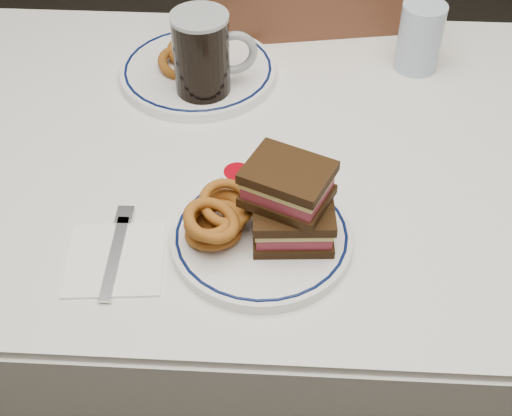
# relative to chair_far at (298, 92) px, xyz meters

# --- Properties ---
(floor) EXTENTS (6.00, 7.00, 0.00)m
(floor) POSITION_rel_chair_far_xyz_m (-0.11, -0.47, -0.52)
(floor) COLOR black
(floor) RESTS_ON ground
(dining_table) EXTENTS (1.27, 0.87, 0.75)m
(dining_table) POSITION_rel_chair_far_xyz_m (-0.11, -0.47, 0.12)
(dining_table) COLOR white
(dining_table) RESTS_ON floor
(chair_far) EXTENTS (0.52, 0.52, 0.97)m
(chair_far) POSITION_rel_chair_far_xyz_m (0.00, 0.00, 0.00)
(chair_far) COLOR #492717
(chair_far) RESTS_ON floor
(main_plate) EXTENTS (0.27, 0.27, 0.02)m
(main_plate) POSITION_rel_chair_far_xyz_m (-0.05, -0.69, 0.24)
(main_plate) COLOR white
(main_plate) RESTS_ON dining_table
(reuben_sandwich) EXTENTS (0.14, 0.13, 0.12)m
(reuben_sandwich) POSITION_rel_chair_far_xyz_m (-0.01, -0.69, 0.30)
(reuben_sandwich) COLOR black
(reuben_sandwich) RESTS_ON main_plate
(onion_rings_main) EXTENTS (0.11, 0.13, 0.09)m
(onion_rings_main) POSITION_rel_chair_far_xyz_m (-0.12, -0.70, 0.27)
(onion_rings_main) COLOR #72340F
(onion_rings_main) RESTS_ON main_plate
(ketchup_ramekin) EXTENTS (0.05, 0.05, 0.03)m
(ketchup_ramekin) POSITION_rel_chair_far_xyz_m (-0.10, -0.59, 0.26)
(ketchup_ramekin) COLOR white
(ketchup_ramekin) RESTS_ON main_plate
(beer_mug) EXTENTS (0.15, 0.10, 0.17)m
(beer_mug) POSITION_rel_chair_far_xyz_m (-0.17, -0.34, 0.31)
(beer_mug) COLOR black
(beer_mug) RESTS_ON dining_table
(water_glass) EXTENTS (0.08, 0.08, 0.13)m
(water_glass) POSITION_rel_chair_far_xyz_m (0.22, -0.22, 0.29)
(water_glass) COLOR #A8BED8
(water_glass) RESTS_ON dining_table
(far_plate) EXTENTS (0.29, 0.29, 0.02)m
(far_plate) POSITION_rel_chair_far_xyz_m (-0.19, -0.27, 0.24)
(far_plate) COLOR white
(far_plate) RESTS_ON dining_table
(onion_rings_far) EXTENTS (0.10, 0.12, 0.06)m
(onion_rings_far) POSITION_rel_chair_far_xyz_m (-0.22, -0.26, 0.26)
(onion_rings_far) COLOR #72340F
(onion_rings_far) RESTS_ON far_plate
(napkin_fork) EXTENTS (0.15, 0.18, 0.01)m
(napkin_fork) POSITION_rel_chair_far_xyz_m (-0.26, -0.74, 0.23)
(napkin_fork) COLOR white
(napkin_fork) RESTS_ON dining_table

